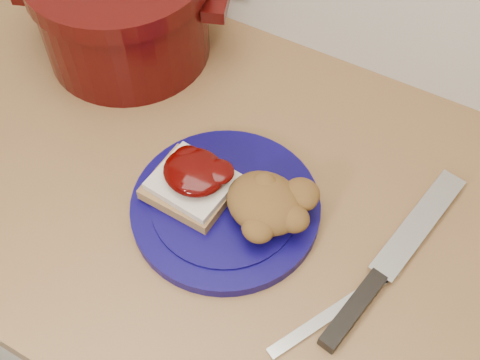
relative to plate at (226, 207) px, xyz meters
The scene contains 7 objects.
base_cabinet 0.48m from the plate, 106.53° to the left, with size 4.00×0.60×0.86m, color beige.
plate is the anchor object (origin of this frame).
sandwich 0.06m from the plate, behind, with size 0.11×0.09×0.05m.
stuffing_mound 0.06m from the plate, ahead, with size 0.10×0.08×0.05m, color brown.
chef_knife 0.20m from the plate, ahead, with size 0.08×0.30×0.02m.
butter_knife 0.19m from the plate, 18.25° to the right, with size 0.18×0.01×0.00m, color silver.
dutch_oven 0.34m from the plate, 146.24° to the left, with size 0.34×0.34×0.17m.
Camera 1 is at (0.23, 1.12, 1.55)m, focal length 45.00 mm.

